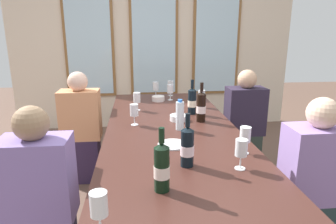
% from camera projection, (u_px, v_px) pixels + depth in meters
% --- Properties ---
extents(ground_plane, '(12.00, 12.00, 0.00)m').
position_uv_depth(ground_plane, '(171.00, 209.00, 2.57)').
color(ground_plane, brown).
extents(back_wall_with_windows, '(4.23, 0.10, 2.90)m').
position_uv_depth(back_wall_with_windows, '(154.00, 32.00, 4.48)').
color(back_wall_with_windows, beige).
rests_on(back_wall_with_windows, ground).
extents(dining_table, '(1.03, 2.61, 0.74)m').
position_uv_depth(dining_table, '(172.00, 135.00, 2.39)').
color(dining_table, '#40221C').
rests_on(dining_table, ground).
extents(white_plate_0, '(0.20, 0.20, 0.01)m').
position_uv_depth(white_plate_0, '(173.00, 144.00, 2.02)').
color(white_plate_0, white).
rests_on(white_plate_0, dining_table).
extents(wine_bottle_0, '(0.08, 0.08, 0.31)m').
position_uv_depth(wine_bottle_0, '(187.00, 146.00, 1.69)').
color(wine_bottle_0, black).
rests_on(wine_bottle_0, dining_table).
extents(wine_bottle_1, '(0.08, 0.08, 0.32)m').
position_uv_depth(wine_bottle_1, '(192.00, 101.00, 2.74)').
color(wine_bottle_1, black).
rests_on(wine_bottle_1, dining_table).
extents(wine_bottle_2, '(0.08, 0.08, 0.32)m').
position_uv_depth(wine_bottle_2, '(162.00, 167.00, 1.42)').
color(wine_bottle_2, black).
rests_on(wine_bottle_2, dining_table).
extents(wine_bottle_3, '(0.08, 0.08, 0.33)m').
position_uv_depth(wine_bottle_3, '(201.00, 107.00, 2.51)').
color(wine_bottle_3, black).
rests_on(wine_bottle_3, dining_table).
extents(tasting_bowl_0, '(0.15, 0.15, 0.05)m').
position_uv_depth(tasting_bowl_0, '(178.00, 118.00, 2.56)').
color(tasting_bowl_0, white).
rests_on(tasting_bowl_0, dining_table).
extents(tasting_bowl_1, '(0.14, 0.14, 0.05)m').
position_uv_depth(tasting_bowl_1, '(158.00, 99.00, 3.26)').
color(tasting_bowl_1, white).
rests_on(tasting_bowl_1, dining_table).
extents(water_bottle, '(0.06, 0.06, 0.24)m').
position_uv_depth(water_bottle, '(180.00, 115.00, 2.31)').
color(water_bottle, white).
rests_on(water_bottle, dining_table).
extents(wine_glass_0, '(0.07, 0.07, 0.17)m').
position_uv_depth(wine_glass_0, '(99.00, 206.00, 1.12)').
color(wine_glass_0, white).
rests_on(wine_glass_0, dining_table).
extents(wine_glass_1, '(0.07, 0.07, 0.17)m').
position_uv_depth(wine_glass_1, '(137.00, 98.00, 2.86)').
color(wine_glass_1, white).
rests_on(wine_glass_1, dining_table).
extents(wine_glass_2, '(0.07, 0.07, 0.17)m').
position_uv_depth(wine_glass_2, '(170.00, 89.00, 3.28)').
color(wine_glass_2, white).
rests_on(wine_glass_2, dining_table).
extents(wine_glass_3, '(0.07, 0.07, 0.17)m').
position_uv_depth(wine_glass_3, '(241.00, 149.00, 1.65)').
color(wine_glass_3, white).
rests_on(wine_glass_3, dining_table).
extents(wine_glass_4, '(0.07, 0.07, 0.17)m').
position_uv_depth(wine_glass_4, '(202.00, 95.00, 2.97)').
color(wine_glass_4, white).
rests_on(wine_glass_4, dining_table).
extents(wine_glass_5, '(0.07, 0.07, 0.17)m').
position_uv_depth(wine_glass_5, '(134.00, 111.00, 2.42)').
color(wine_glass_5, white).
rests_on(wine_glass_5, dining_table).
extents(wine_glass_6, '(0.07, 0.07, 0.17)m').
position_uv_depth(wine_glass_6, '(156.00, 87.00, 3.44)').
color(wine_glass_6, white).
rests_on(wine_glass_6, dining_table).
extents(wine_glass_7, '(0.07, 0.07, 0.17)m').
position_uv_depth(wine_glass_7, '(170.00, 85.00, 3.50)').
color(wine_glass_7, white).
rests_on(wine_glass_7, dining_table).
extents(wine_glass_8, '(0.07, 0.07, 0.17)m').
position_uv_depth(wine_glass_8, '(245.00, 136.00, 1.86)').
color(wine_glass_8, white).
rests_on(wine_glass_8, dining_table).
extents(seated_person_0, '(0.38, 0.24, 1.11)m').
position_uv_depth(seated_person_0, '(82.00, 131.00, 2.97)').
color(seated_person_0, '#2F213D').
rests_on(seated_person_0, ground).
extents(seated_person_1, '(0.38, 0.24, 1.11)m').
position_uv_depth(seated_person_1, '(244.00, 126.00, 3.10)').
color(seated_person_1, '#2B362E').
rests_on(seated_person_1, ground).
extents(seated_person_2, '(0.38, 0.24, 1.11)m').
position_uv_depth(seated_person_2, '(41.00, 205.00, 1.71)').
color(seated_person_2, '#282641').
rests_on(seated_person_2, ground).
extents(seated_person_3, '(0.38, 0.24, 1.11)m').
position_uv_depth(seated_person_3, '(312.00, 187.00, 1.90)').
color(seated_person_3, '#25373A').
rests_on(seated_person_3, ground).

